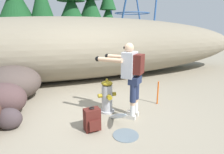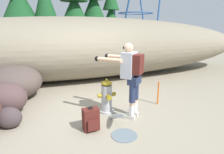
{
  "view_description": "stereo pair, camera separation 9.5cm",
  "coord_description": "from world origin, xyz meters",
  "px_view_note": "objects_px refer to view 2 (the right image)",
  "views": [
    {
      "loc": [
        -1.21,
        -3.94,
        1.96
      ],
      "look_at": [
        0.33,
        0.32,
        0.75
      ],
      "focal_mm": 30.73,
      "sensor_mm": 36.0,
      "label": 1
    },
    {
      "loc": [
        -1.12,
        -3.97,
        1.96
      ],
      "look_at": [
        0.33,
        0.32,
        0.75
      ],
      "focal_mm": 30.73,
      "sensor_mm": 36.0,
      "label": 2
    }
  ],
  "objects_px": {
    "utility_worker": "(130,72)",
    "survey_stake": "(158,93)",
    "fire_hydrant": "(107,97)",
    "spare_backpack": "(91,120)",
    "boulder_outlier": "(9,118)",
    "boulder_large": "(4,98)",
    "boulder_mid": "(13,82)"
  },
  "relations": [
    {
      "from": "utility_worker",
      "to": "survey_stake",
      "type": "distance_m",
      "value": 1.29
    },
    {
      "from": "fire_hydrant",
      "to": "spare_backpack",
      "type": "xyz_separation_m",
      "value": [
        -0.53,
        -0.68,
        -0.15
      ]
    },
    {
      "from": "fire_hydrant",
      "to": "utility_worker",
      "type": "height_order",
      "value": "utility_worker"
    },
    {
      "from": "spare_backpack",
      "to": "boulder_outlier",
      "type": "distance_m",
      "value": 1.63
    },
    {
      "from": "utility_worker",
      "to": "spare_backpack",
      "type": "xyz_separation_m",
      "value": [
        -0.92,
        -0.28,
        -0.81
      ]
    },
    {
      "from": "fire_hydrant",
      "to": "spare_backpack",
      "type": "bearing_deg",
      "value": -127.88
    },
    {
      "from": "utility_worker",
      "to": "boulder_large",
      "type": "relative_size",
      "value": 1.6
    },
    {
      "from": "utility_worker",
      "to": "survey_stake",
      "type": "relative_size",
      "value": 2.71
    },
    {
      "from": "fire_hydrant",
      "to": "survey_stake",
      "type": "relative_size",
      "value": 1.33
    },
    {
      "from": "boulder_outlier",
      "to": "survey_stake",
      "type": "xyz_separation_m",
      "value": [
        3.41,
        0.08,
        0.09
      ]
    },
    {
      "from": "boulder_large",
      "to": "survey_stake",
      "type": "height_order",
      "value": "boulder_large"
    },
    {
      "from": "fire_hydrant",
      "to": "boulder_outlier",
      "type": "bearing_deg",
      "value": -177.93
    },
    {
      "from": "survey_stake",
      "to": "fire_hydrant",
      "type": "bearing_deg",
      "value": -179.57
    },
    {
      "from": "spare_backpack",
      "to": "fire_hydrant",
      "type": "bearing_deg",
      "value": 136.18
    },
    {
      "from": "fire_hydrant",
      "to": "utility_worker",
      "type": "bearing_deg",
      "value": -45.71
    },
    {
      "from": "fire_hydrant",
      "to": "boulder_mid",
      "type": "height_order",
      "value": "boulder_mid"
    },
    {
      "from": "fire_hydrant",
      "to": "boulder_large",
      "type": "xyz_separation_m",
      "value": [
        -2.24,
        0.66,
        0.0
      ]
    },
    {
      "from": "boulder_mid",
      "to": "boulder_large",
      "type": "bearing_deg",
      "value": -93.39
    },
    {
      "from": "survey_stake",
      "to": "utility_worker",
      "type": "bearing_deg",
      "value": -157.53
    },
    {
      "from": "boulder_mid",
      "to": "survey_stake",
      "type": "height_order",
      "value": "boulder_mid"
    },
    {
      "from": "fire_hydrant",
      "to": "utility_worker",
      "type": "relative_size",
      "value": 0.49
    },
    {
      "from": "survey_stake",
      "to": "spare_backpack",
      "type": "bearing_deg",
      "value": -160.07
    },
    {
      "from": "fire_hydrant",
      "to": "boulder_mid",
      "type": "relative_size",
      "value": 0.52
    },
    {
      "from": "fire_hydrant",
      "to": "utility_worker",
      "type": "xyz_separation_m",
      "value": [
        0.39,
        -0.4,
        0.66
      ]
    },
    {
      "from": "fire_hydrant",
      "to": "boulder_outlier",
      "type": "xyz_separation_m",
      "value": [
        -2.04,
        -0.07,
        -0.16
      ]
    },
    {
      "from": "boulder_mid",
      "to": "boulder_outlier",
      "type": "distance_m",
      "value": 1.76
    },
    {
      "from": "spare_backpack",
      "to": "boulder_mid",
      "type": "bearing_deg",
      "value": -150.71
    },
    {
      "from": "fire_hydrant",
      "to": "survey_stake",
      "type": "height_order",
      "value": "fire_hydrant"
    },
    {
      "from": "boulder_large",
      "to": "survey_stake",
      "type": "xyz_separation_m",
      "value": [
        3.62,
        -0.65,
        -0.07
      ]
    },
    {
      "from": "boulder_mid",
      "to": "fire_hydrant",
      "type": "bearing_deg",
      "value": -37.25
    },
    {
      "from": "boulder_large",
      "to": "spare_backpack",
      "type": "bearing_deg",
      "value": -37.99
    },
    {
      "from": "boulder_outlier",
      "to": "survey_stake",
      "type": "height_order",
      "value": "survey_stake"
    }
  ]
}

